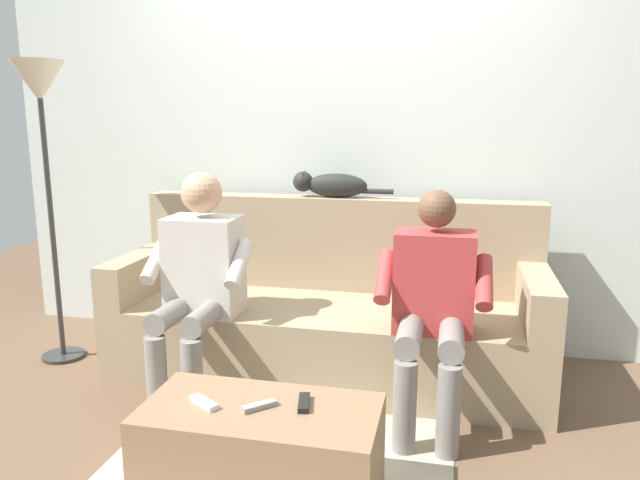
{
  "coord_description": "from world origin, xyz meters",
  "views": [
    {
      "loc": [
        -0.65,
        2.96,
        1.4
      ],
      "look_at": [
        0.0,
        0.07,
        0.79
      ],
      "focal_mm": 33.62,
      "sensor_mm": 36.0,
      "label": 1
    }
  ],
  "objects_px": {
    "cat_on_backrest": "(330,185)",
    "remote_white": "(204,403)",
    "person_left_seated": "(433,297)",
    "person_right_seated": "(199,274)",
    "couch": "(329,315)",
    "floor_lamp": "(41,108)",
    "remote_gray": "(259,406)",
    "remote_black": "(304,403)",
    "coffee_table": "(261,453)"
  },
  "relations": [
    {
      "from": "couch",
      "to": "cat_on_backrest",
      "type": "height_order",
      "value": "cat_on_backrest"
    },
    {
      "from": "remote_black",
      "to": "floor_lamp",
      "type": "relative_size",
      "value": 0.08
    },
    {
      "from": "cat_on_backrest",
      "to": "floor_lamp",
      "type": "distance_m",
      "value": 1.64
    },
    {
      "from": "remote_white",
      "to": "person_left_seated",
      "type": "bearing_deg",
      "value": 77.8
    },
    {
      "from": "person_right_seated",
      "to": "remote_gray",
      "type": "distance_m",
      "value": 1.02
    },
    {
      "from": "couch",
      "to": "cat_on_backrest",
      "type": "xyz_separation_m",
      "value": [
        0.05,
        -0.26,
        0.7
      ]
    },
    {
      "from": "remote_gray",
      "to": "floor_lamp",
      "type": "relative_size",
      "value": 0.08
    },
    {
      "from": "couch",
      "to": "remote_gray",
      "type": "relative_size",
      "value": 17.7
    },
    {
      "from": "person_left_seated",
      "to": "remote_gray",
      "type": "relative_size",
      "value": 8.25
    },
    {
      "from": "person_left_seated",
      "to": "person_right_seated",
      "type": "distance_m",
      "value": 1.16
    },
    {
      "from": "remote_gray",
      "to": "remote_black",
      "type": "height_order",
      "value": "remote_black"
    },
    {
      "from": "cat_on_backrest",
      "to": "remote_white",
      "type": "distance_m",
      "value": 1.63
    },
    {
      "from": "person_right_seated",
      "to": "remote_black",
      "type": "bearing_deg",
      "value": 134.33
    },
    {
      "from": "cat_on_backrest",
      "to": "remote_white",
      "type": "bearing_deg",
      "value": 84.13
    },
    {
      "from": "person_left_seated",
      "to": "coffee_table",
      "type": "bearing_deg",
      "value": 53.04
    },
    {
      "from": "person_right_seated",
      "to": "remote_black",
      "type": "distance_m",
      "value": 1.07
    },
    {
      "from": "remote_gray",
      "to": "remote_black",
      "type": "xyz_separation_m",
      "value": [
        -0.15,
        -0.06,
        0.0
      ]
    },
    {
      "from": "person_right_seated",
      "to": "remote_black",
      "type": "relative_size",
      "value": 8.57
    },
    {
      "from": "person_right_seated",
      "to": "cat_on_backrest",
      "type": "height_order",
      "value": "person_right_seated"
    },
    {
      "from": "floor_lamp",
      "to": "remote_white",
      "type": "bearing_deg",
      "value": 142.37
    },
    {
      "from": "coffee_table",
      "to": "remote_black",
      "type": "height_order",
      "value": "remote_black"
    },
    {
      "from": "couch",
      "to": "cat_on_backrest",
      "type": "bearing_deg",
      "value": -78.9
    },
    {
      "from": "couch",
      "to": "floor_lamp",
      "type": "bearing_deg",
      "value": 6.86
    },
    {
      "from": "coffee_table",
      "to": "remote_black",
      "type": "xyz_separation_m",
      "value": [
        -0.15,
        -0.05,
        0.19
      ]
    },
    {
      "from": "cat_on_backrest",
      "to": "remote_black",
      "type": "distance_m",
      "value": 1.57
    },
    {
      "from": "remote_gray",
      "to": "floor_lamp",
      "type": "distance_m",
      "value": 2.16
    },
    {
      "from": "person_right_seated",
      "to": "cat_on_backrest",
      "type": "bearing_deg",
      "value": -128.03
    },
    {
      "from": "person_left_seated",
      "to": "cat_on_backrest",
      "type": "relative_size",
      "value": 1.83
    },
    {
      "from": "coffee_table",
      "to": "floor_lamp",
      "type": "relative_size",
      "value": 0.51
    },
    {
      "from": "person_right_seated",
      "to": "remote_white",
      "type": "bearing_deg",
      "value": 114.31
    },
    {
      "from": "person_right_seated",
      "to": "remote_white",
      "type": "distance_m",
      "value": 0.94
    },
    {
      "from": "cat_on_backrest",
      "to": "couch",
      "type": "bearing_deg",
      "value": 101.1
    },
    {
      "from": "coffee_table",
      "to": "remote_white",
      "type": "height_order",
      "value": "remote_white"
    },
    {
      "from": "remote_black",
      "to": "person_right_seated",
      "type": "bearing_deg",
      "value": 32.74
    },
    {
      "from": "couch",
      "to": "cat_on_backrest",
      "type": "distance_m",
      "value": 0.75
    },
    {
      "from": "couch",
      "to": "person_left_seated",
      "type": "height_order",
      "value": "person_left_seated"
    },
    {
      "from": "person_left_seated",
      "to": "remote_white",
      "type": "distance_m",
      "value": 1.14
    },
    {
      "from": "cat_on_backrest",
      "to": "remote_white",
      "type": "xyz_separation_m",
      "value": [
        0.15,
        1.5,
        -0.64
      ]
    },
    {
      "from": "couch",
      "to": "floor_lamp",
      "type": "height_order",
      "value": "floor_lamp"
    },
    {
      "from": "remote_black",
      "to": "floor_lamp",
      "type": "bearing_deg",
      "value": 48.93
    },
    {
      "from": "cat_on_backrest",
      "to": "person_right_seated",
      "type": "bearing_deg",
      "value": 51.97
    },
    {
      "from": "remote_white",
      "to": "remote_gray",
      "type": "bearing_deg",
      "value": 37.83
    },
    {
      "from": "person_left_seated",
      "to": "person_right_seated",
      "type": "height_order",
      "value": "person_right_seated"
    },
    {
      "from": "cat_on_backrest",
      "to": "floor_lamp",
      "type": "bearing_deg",
      "value": 16.49
    },
    {
      "from": "couch",
      "to": "person_right_seated",
      "type": "relative_size",
      "value": 2.04
    },
    {
      "from": "remote_black",
      "to": "floor_lamp",
      "type": "distance_m",
      "value": 2.24
    },
    {
      "from": "remote_gray",
      "to": "remote_white",
      "type": "height_order",
      "value": "same"
    },
    {
      "from": "person_right_seated",
      "to": "cat_on_backrest",
      "type": "relative_size",
      "value": 1.93
    },
    {
      "from": "cat_on_backrest",
      "to": "remote_black",
      "type": "relative_size",
      "value": 4.45
    },
    {
      "from": "coffee_table",
      "to": "cat_on_backrest",
      "type": "distance_m",
      "value": 1.69
    }
  ]
}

